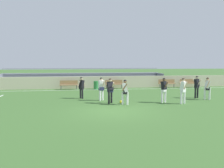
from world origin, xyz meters
TOP-DOWN VIEW (x-y plane):
  - ground_plane at (0.00, 0.00)m, footprint 160.00×160.00m
  - field_line_sideline at (0.00, 10.57)m, footprint 44.00×0.12m
  - sideline_wall at (0.00, 11.93)m, footprint 48.00×0.16m
  - bleacher_stand at (-1.27, 14.12)m, footprint 18.24×2.59m
  - bench_far_right at (9.98, 11.25)m, footprint 1.80×0.40m
  - bench_far_left at (7.55, 11.25)m, footprint 1.80×0.40m
  - bench_near_wall_gap at (-2.82, 11.25)m, footprint 1.80×0.40m
  - bench_centre_sideline at (1.80, 11.25)m, footprint 1.80×0.40m
  - trash_bin at (-0.08, 10.96)m, footprint 0.51×0.51m
  - player_white_wide_right at (1.04, 1.90)m, footprint 0.49×0.51m
  - player_dark_wide_left at (0.16, 2.53)m, footprint 0.46×0.68m
  - player_white_pressing_high at (4.89, 1.65)m, footprint 0.50×0.61m
  - player_dark_deep_cover at (7.03, 3.86)m, footprint 0.47×0.70m
  - player_white_on_ball at (-0.30, 3.82)m, footprint 0.47×0.55m
  - player_white_dropping_back at (7.41, 3.02)m, footprint 0.45×0.53m
  - player_dark_trailing_run at (-1.69, 4.99)m, footprint 0.65×0.49m
  - player_dark_challenging at (3.80, 2.29)m, footprint 0.47×0.63m
  - soccer_ball at (0.87, 2.36)m, footprint 0.22×0.22m

SIDE VIEW (x-z plane):
  - ground_plane at x=0.00m, z-range 0.00..0.00m
  - field_line_sideline at x=0.00m, z-range 0.00..0.01m
  - soccer_ball at x=0.87m, z-range 0.00..0.22m
  - trash_bin at x=-0.08m, z-range 0.00..0.84m
  - bench_far_right at x=9.98m, z-range 0.10..1.00m
  - bench_far_left at x=7.55m, z-range 0.10..1.00m
  - bench_near_wall_gap at x=-2.82m, z-range 0.10..1.00m
  - bench_centre_sideline at x=1.80m, z-range 0.10..1.00m
  - sideline_wall at x=0.00m, z-range 0.00..1.26m
  - bleacher_stand at x=-1.27m, z-range -0.19..1.84m
  - player_dark_trailing_run at x=-1.69m, z-range 0.15..1.77m
  - player_white_wide_right at x=1.04m, z-range 0.15..1.78m
  - player_white_dropping_back at x=7.41m, z-range 0.15..1.79m
  - player_white_on_ball at x=-0.30m, z-range 0.16..1.82m
  - player_dark_wide_left at x=0.16m, z-range 0.16..1.84m
  - player_dark_challenging at x=3.80m, z-range 0.16..1.85m
  - player_dark_deep_cover at x=7.03m, z-range 0.17..1.86m
  - player_white_pressing_high at x=4.89m, z-range 0.17..1.87m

